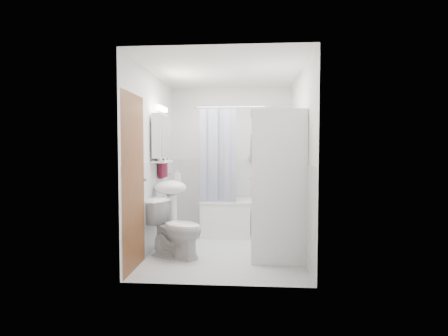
# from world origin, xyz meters

# --- Properties ---
(floor) EXTENTS (2.60, 2.60, 0.00)m
(floor) POSITION_xyz_m (0.00, 0.00, 0.00)
(floor) COLOR silver
(floor) RESTS_ON ground
(room_walls) EXTENTS (2.60, 2.60, 2.60)m
(room_walls) POSITION_xyz_m (0.00, 0.00, 1.49)
(room_walls) COLOR white
(room_walls) RESTS_ON ground
(wainscot) EXTENTS (1.98, 2.58, 2.58)m
(wainscot) POSITION_xyz_m (0.00, 0.29, 0.60)
(wainscot) COLOR white
(wainscot) RESTS_ON ground
(door) EXTENTS (0.05, 2.00, 2.00)m
(door) POSITION_xyz_m (-0.95, -0.55, 1.00)
(door) COLOR brown
(door) RESTS_ON ground
(bathtub) EXTENTS (1.49, 0.70, 0.57)m
(bathtub) POSITION_xyz_m (0.30, 0.92, 0.31)
(bathtub) COLOR white
(bathtub) RESTS_ON ground
(tub_spout) EXTENTS (0.04, 0.12, 0.04)m
(tub_spout) POSITION_xyz_m (0.50, 1.25, 0.89)
(tub_spout) COLOR silver
(tub_spout) RESTS_ON room_walls
(curtain_rod) EXTENTS (1.67, 0.02, 0.02)m
(curtain_rod) POSITION_xyz_m (0.30, 0.63, 2.00)
(curtain_rod) COLOR silver
(curtain_rod) RESTS_ON room_walls
(shower_curtain) EXTENTS (0.55, 0.02, 1.45)m
(shower_curtain) POSITION_xyz_m (-0.16, 0.63, 1.25)
(shower_curtain) COLOR #151E4C
(shower_curtain) RESTS_ON curtain_rod
(sink) EXTENTS (0.44, 0.37, 1.04)m
(sink) POSITION_xyz_m (-0.75, 0.01, 0.70)
(sink) COLOR white
(sink) RESTS_ON ground
(medicine_cabinet) EXTENTS (0.13, 0.50, 0.71)m
(medicine_cabinet) POSITION_xyz_m (-0.90, 0.10, 1.57)
(medicine_cabinet) COLOR white
(medicine_cabinet) RESTS_ON room_walls
(shelf) EXTENTS (0.18, 0.54, 0.02)m
(shelf) POSITION_xyz_m (-0.89, 0.10, 1.20)
(shelf) COLOR silver
(shelf) RESTS_ON room_walls
(shower_caddy) EXTENTS (0.22, 0.06, 0.02)m
(shower_caddy) POSITION_xyz_m (0.55, 1.24, 1.15)
(shower_caddy) COLOR silver
(shower_caddy) RESTS_ON room_walls
(towel) EXTENTS (0.07, 0.37, 0.88)m
(towel) POSITION_xyz_m (-0.94, 0.35, 1.41)
(towel) COLOR maroon
(towel) RESTS_ON room_walls
(washer_dryer) EXTENTS (0.68, 0.67, 1.84)m
(washer_dryer) POSITION_xyz_m (0.68, -0.29, 0.92)
(washer_dryer) COLOR white
(washer_dryer) RESTS_ON ground
(toilet) EXTENTS (0.84, 0.67, 0.72)m
(toilet) POSITION_xyz_m (-0.61, -0.34, 0.36)
(toilet) COLOR white
(toilet) RESTS_ON ground
(soap_pump) EXTENTS (0.08, 0.17, 0.08)m
(soap_pump) POSITION_xyz_m (-0.71, 0.25, 0.95)
(soap_pump) COLOR gray
(soap_pump) RESTS_ON sink
(shelf_bottle) EXTENTS (0.07, 0.18, 0.07)m
(shelf_bottle) POSITION_xyz_m (-0.89, -0.05, 1.25)
(shelf_bottle) COLOR gray
(shelf_bottle) RESTS_ON shelf
(shelf_cup) EXTENTS (0.10, 0.09, 0.10)m
(shelf_cup) POSITION_xyz_m (-0.89, 0.22, 1.26)
(shelf_cup) COLOR gray
(shelf_cup) RESTS_ON shelf
(shampoo_a) EXTENTS (0.13, 0.17, 0.13)m
(shampoo_a) POSITION_xyz_m (0.35, 1.24, 1.23)
(shampoo_a) COLOR gray
(shampoo_a) RESTS_ON shower_caddy
(shampoo_b) EXTENTS (0.08, 0.21, 0.08)m
(shampoo_b) POSITION_xyz_m (0.47, 1.24, 1.20)
(shampoo_b) COLOR #283CA0
(shampoo_b) RESTS_ON shower_caddy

